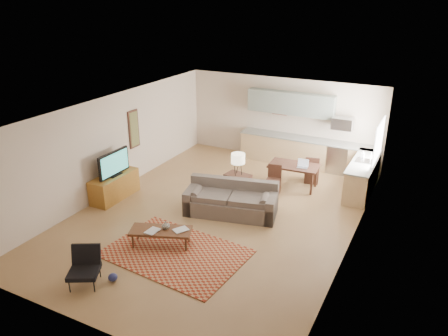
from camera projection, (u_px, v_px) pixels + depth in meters
The scene contains 25 objects.
room at pixel (218, 164), 10.50m from camera, with size 9.00×9.00×9.00m.
kitchen_counter_back at pixel (304, 152), 13.91m from camera, with size 4.26×0.64×0.92m, color tan, non-canonical shape.
kitchen_counter_right at pixel (362, 176), 12.08m from camera, with size 0.64×2.26×0.92m, color tan, non-canonical shape.
kitchen_range at pixel (339, 158), 13.45m from camera, with size 0.62×0.62×0.90m, color #A5A8AD.
kitchen_microwave at pixel (343, 123), 13.05m from camera, with size 0.62×0.40×0.35m, color #A5A8AD.
upper_cabinets at pixel (291, 103), 13.73m from camera, with size 2.80×0.34×0.70m, color gray.
window_right at pixel (379, 141), 11.55m from camera, with size 0.02×1.40×1.05m, color white.
wall_art_left at pixel (134, 129), 12.52m from camera, with size 0.06×0.42×1.10m, color olive, non-canonical shape.
triptych at pixel (280, 107), 14.08m from camera, with size 1.70×0.04×0.50m, color beige, non-canonical shape.
rug at pixel (176, 253), 9.36m from camera, with size 2.88×1.99×0.02m, color maroon.
sofa at pixel (231, 199), 10.88m from camera, with size 2.37×1.03×0.82m, color #60544C, non-canonical shape.
coffee_table at pixel (161, 237), 9.58m from camera, with size 1.34×0.53×0.40m, color #4D2A16, non-canonical shape.
book_a at pixel (148, 230), 9.48m from camera, with size 0.26×0.33×0.03m, color maroon.
book_b at pixel (178, 228), 9.57m from camera, with size 0.36×0.39×0.02m, color navy.
vase at pixel (166, 225), 9.51m from camera, with size 0.19×0.19×0.18m, color black.
armchair at pixel (84, 268), 8.24m from camera, with size 0.64×0.64×0.73m, color black, non-canonical shape.
tv_credenza at pixel (115, 186), 11.77m from camera, with size 0.56×1.45×0.67m, color #8F5C21, non-canonical shape.
tv at pixel (114, 164), 11.50m from camera, with size 0.11×1.12×0.67m, color black, non-canonical shape.
console_table at pixel (238, 188), 11.60m from camera, with size 0.65×0.43×0.75m, color #3E231A, non-canonical shape.
table_lamp at pixel (238, 164), 11.35m from camera, with size 0.37×0.37×0.60m, color beige, non-canonical shape.
dining_table at pixel (293, 176), 12.40m from camera, with size 1.36×0.78×0.69m, color #3E231A, non-canonical shape.
dining_chair_near at pixel (273, 180), 12.02m from camera, with size 0.38×0.40×0.80m, color #3E231A, non-canonical shape.
dining_chair_far at pixel (312, 169), 12.72m from camera, with size 0.40×0.42×0.83m, color #3E231A, non-canonical shape.
laptop at pixel (303, 164), 12.03m from camera, with size 0.29×0.22×0.22m, color #A5A8AD, non-canonical shape.
soap_bottle at pixel (363, 154), 12.14m from camera, with size 0.10×0.10×0.19m, color beige.
Camera 1 is at (4.56, -8.64, 5.23)m, focal length 35.00 mm.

